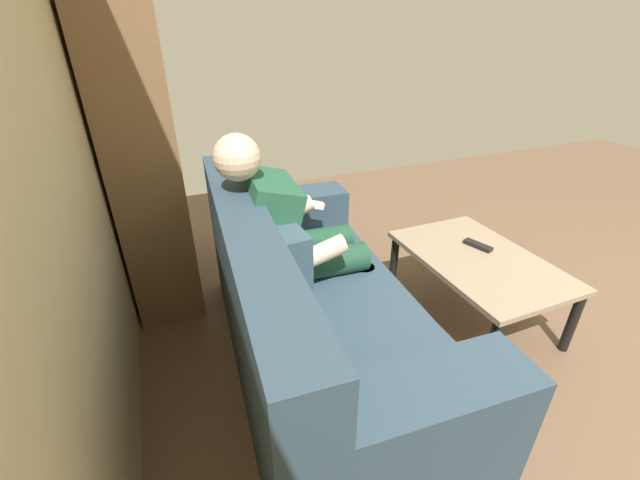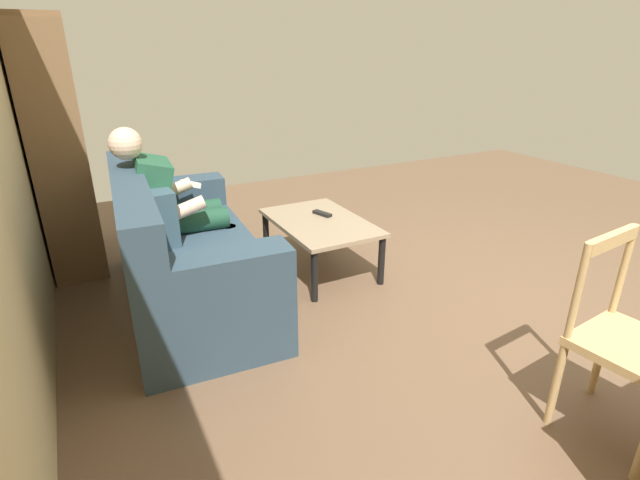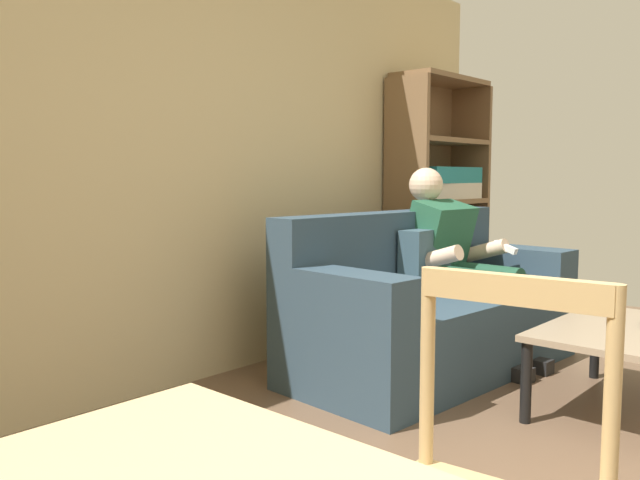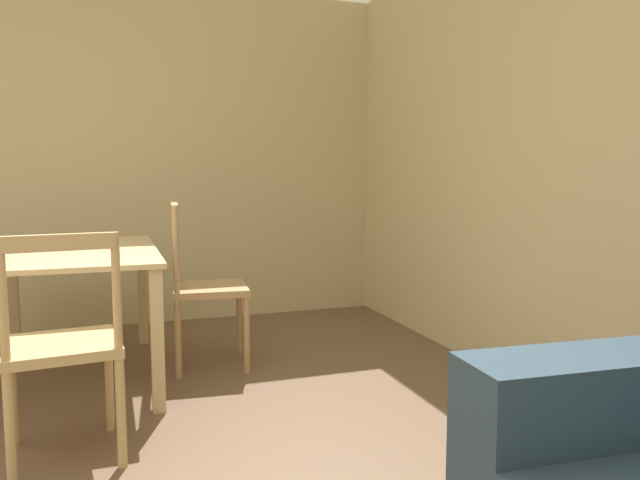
% 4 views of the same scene
% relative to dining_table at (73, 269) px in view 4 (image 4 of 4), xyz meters
% --- Properties ---
extents(wall_side, '(0.12, 5.61, 2.52)m').
position_rel_dining_table_xyz_m(wall_side, '(-1.26, -0.49, 0.64)').
color(wall_side, '#C8B586').
rests_on(wall_side, ground_plane).
extents(dining_table, '(1.36, 0.87, 0.72)m').
position_rel_dining_table_xyz_m(dining_table, '(0.00, 0.00, 0.00)').
color(dining_table, '#D1B27F').
rests_on(dining_table, ground_plane).
extents(dining_chair_near_wall, '(0.46, 0.46, 0.96)m').
position_rel_dining_table_xyz_m(dining_chair_near_wall, '(-0.00, 0.71, -0.15)').
color(dining_chair_near_wall, tan).
rests_on(dining_chair_near_wall, ground_plane).
extents(dining_chair_facing_couch, '(0.46, 0.46, 0.91)m').
position_rel_dining_table_xyz_m(dining_chair_facing_couch, '(1.01, 0.00, -0.16)').
color(dining_chair_facing_couch, tan).
rests_on(dining_chair_facing_couch, ground_plane).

